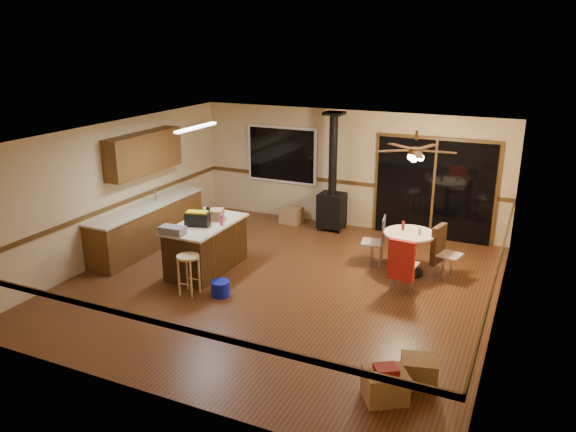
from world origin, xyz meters
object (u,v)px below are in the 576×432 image
Objects in this scene: kitchen_island at (206,246)px; blue_bucket at (221,288)px; chair_left at (379,236)px; toolbox_black at (197,219)px; toolbox_grey at (172,230)px; box_under_window at (291,215)px; bar_stool at (189,275)px; wood_stove at (332,198)px; chair_near at (402,260)px; box_corner_b at (419,371)px; box_corner_a at (385,385)px; dining_table at (409,246)px; chair_right at (440,245)px.

blue_bucket is (0.79, -0.84, -0.32)m from kitchen_island.
toolbox_black is at bearing -149.91° from chair_left.
toolbox_grey reaches higher than box_under_window.
box_under_window is (-2.50, 1.61, -0.40)m from chair_left.
toolbox_black is 1.13m from bar_stool.
chair_near is (2.18, -2.56, -0.13)m from wood_stove.
wood_stove reaches higher than toolbox_black.
toolbox_grey is 0.98× the size of box_corner_b.
wood_stove is at bearing 130.38° from chair_near.
chair_near is at bearing 10.49° from toolbox_black.
kitchen_island is at bearing 148.83° from box_corner_a.
bar_stool is at bearing -163.12° from blue_bucket.
wood_stove is at bearing -2.87° from box_under_window.
box_corner_a is at bearing -21.01° from bar_stool.
box_corner_b is (4.02, -0.96, -0.16)m from bar_stool.
dining_table is (2.60, 2.22, 0.40)m from blue_bucket.
blue_bucket is at bearing -130.64° from chair_left.
bar_stool is 1.40× the size of box_corner_a.
dining_table is 3.87m from box_corner_a.
chair_left is at bearing 168.83° from dining_table.
wood_stove is 4.89× the size of chair_left.
box_corner_a is (3.73, -1.43, -0.16)m from bar_stool.
toolbox_black is at bearing 157.62° from box_corner_b.
kitchen_island is 4.74m from box_corner_b.
toolbox_grey is 0.47× the size of dining_table.
chair_near is (2.68, 1.34, 0.47)m from blue_bucket.
blue_bucket is (0.51, 0.15, -0.21)m from bar_stool.
chair_right is at bearing 96.53° from box_corner_b.
wood_stove is 1.14m from box_under_window.
chair_right is (3.92, 1.47, 0.14)m from kitchen_island.
bar_stool is 4.39m from chair_right.
dining_table is 0.53m from chair_right.
chair_right is at bearing -1.25° from chair_left.
toolbox_black is 1.41m from blue_bucket.
wood_stove is 5.85× the size of toolbox_grey.
chair_near is (3.53, 0.65, -0.42)m from toolbox_black.
chair_left is 1.12m from chair_right.
dining_table reaches higher than box_under_window.
wood_stove reaches higher than box_under_window.
box_corner_a is (1.22, -3.92, -0.40)m from chair_left.
toolbox_black is 0.91× the size of box_under_window.
chair_right is 1.59× the size of box_corner_b.
wood_stove is 3.97m from blue_bucket.
box_under_window is 0.95× the size of box_corner_a.
box_under_window is (0.01, 4.10, -0.16)m from bar_stool.
dining_table is at bearing 30.28° from toolbox_grey.
blue_bucket is at bearing 153.80° from box_corner_a.
box_corner_a reaches higher than blue_bucket.
bar_stool reaches higher than blue_bucket.
box_under_window is (0.36, 3.26, -0.83)m from toolbox_black.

